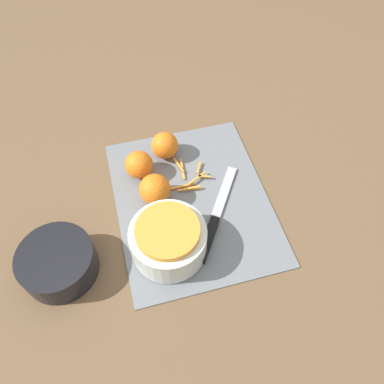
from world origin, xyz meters
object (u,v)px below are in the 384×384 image
object	(u,v)px
bowl_speckled	(168,239)
orange_back	(155,189)
knife	(212,228)
bowl_dark	(58,263)
orange_left	(165,145)
orange_right	(139,165)

from	to	relation	value
bowl_speckled	orange_back	bearing A→B (deg)	0.31
bowl_speckled	knife	world-z (taller)	bowl_speckled
bowl_dark	orange_left	world-z (taller)	orange_left
bowl_speckled	bowl_dark	size ratio (longest dim) A/B	1.04
bowl_speckled	orange_back	world-z (taller)	bowl_speckled
orange_right	orange_back	bearing A→B (deg)	-165.26
orange_right	bowl_speckled	bearing A→B (deg)	-174.12
bowl_speckled	orange_left	distance (m)	0.27
bowl_dark	knife	distance (m)	0.33
knife	orange_right	world-z (taller)	orange_right
bowl_speckled	orange_back	size ratio (longest dim) A/B	2.20
knife	bowl_speckled	bearing A→B (deg)	135.48
knife	orange_right	size ratio (longest dim) A/B	3.45
bowl_dark	orange_right	world-z (taller)	orange_right
bowl_speckled	bowl_dark	world-z (taller)	bowl_speckled
bowl_dark	knife	xyz separation A→B (m)	(0.01, -0.33, -0.02)
bowl_speckled	orange_left	size ratio (longest dim) A/B	2.37
bowl_dark	orange_left	distance (m)	0.37
bowl_speckled	orange_right	world-z (taller)	bowl_speckled
orange_right	orange_back	xyz separation A→B (m)	(-0.08, -0.02, 0.00)
orange_left	bowl_speckled	bearing A→B (deg)	169.13
bowl_dark	orange_right	distance (m)	0.29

